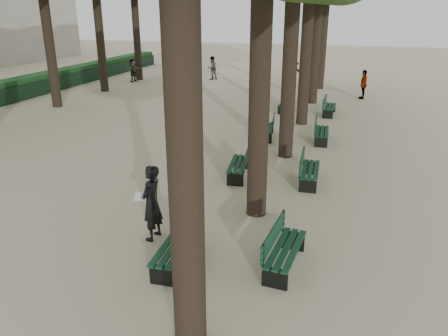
# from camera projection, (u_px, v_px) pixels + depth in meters

# --- Properties ---
(ground) EXTENTS (120.00, 120.00, 0.00)m
(ground) POSITION_uv_depth(u_px,v_px,m) (158.00, 264.00, 9.41)
(ground) COLOR beige
(ground) RESTS_ON ground
(bench_left_0) EXTENTS (0.66, 1.83, 0.92)m
(bench_left_0) POSITION_uv_depth(u_px,v_px,m) (175.00, 253.00, 9.30)
(bench_left_0) COLOR black
(bench_left_0) RESTS_ON ground
(bench_left_1) EXTENTS (0.78, 1.86, 0.92)m
(bench_left_1) POSITION_uv_depth(u_px,v_px,m) (238.00, 169.00, 14.12)
(bench_left_1) COLOR black
(bench_left_1) RESTS_ON ground
(bench_left_2) EXTENTS (0.81, 1.86, 0.92)m
(bench_left_2) POSITION_uv_depth(u_px,v_px,m) (267.00, 132.00, 18.36)
(bench_left_2) COLOR black
(bench_left_2) RESTS_ON ground
(bench_left_3) EXTENTS (0.65, 1.82, 0.92)m
(bench_left_3) POSITION_uv_depth(u_px,v_px,m) (286.00, 106.00, 23.07)
(bench_left_3) COLOR black
(bench_left_3) RESTS_ON ground
(bench_right_0) EXTENTS (0.73, 1.84, 0.92)m
(bench_right_0) POSITION_uv_depth(u_px,v_px,m) (285.00, 256.00, 9.18)
(bench_right_0) COLOR black
(bench_right_0) RESTS_ON ground
(bench_right_1) EXTENTS (0.65, 1.82, 0.92)m
(bench_right_1) POSITION_uv_depth(u_px,v_px,m) (309.00, 175.00, 13.63)
(bench_right_1) COLOR black
(bench_right_1) RESTS_ON ground
(bench_right_2) EXTENTS (0.67, 1.83, 0.92)m
(bench_right_2) POSITION_uv_depth(u_px,v_px,m) (321.00, 135.00, 17.83)
(bench_right_2) COLOR black
(bench_right_2) RESTS_ON ground
(bench_right_3) EXTENTS (0.62, 1.81, 0.92)m
(bench_right_3) POSITION_uv_depth(u_px,v_px,m) (329.00, 110.00, 22.25)
(bench_right_3) COLOR black
(bench_right_3) RESTS_ON ground
(man_with_map) EXTENTS (0.65, 0.77, 1.84)m
(man_with_map) POSITION_uv_depth(u_px,v_px,m) (152.00, 203.00, 10.14)
(man_with_map) COLOR black
(man_with_map) RESTS_ON ground
(pedestrian_c) EXTENTS (0.43, 1.03, 1.71)m
(pedestrian_c) POSITION_uv_depth(u_px,v_px,m) (364.00, 84.00, 26.07)
(pedestrian_c) COLOR #262628
(pedestrian_c) RESTS_ON ground
(pedestrian_b) EXTENTS (1.12, 0.38, 1.72)m
(pedestrian_b) POSITION_uv_depth(u_px,v_px,m) (294.00, 73.00, 30.65)
(pedestrian_b) COLOR #262628
(pedestrian_b) RESTS_ON ground
(pedestrian_e) EXTENTS (0.62, 1.56, 1.65)m
(pedestrian_e) POSITION_uv_depth(u_px,v_px,m) (133.00, 71.00, 32.03)
(pedestrian_e) COLOR #262628
(pedestrian_e) RESTS_ON ground
(pedestrian_a) EXTENTS (0.73, 0.89, 1.72)m
(pedestrian_a) POSITION_uv_depth(u_px,v_px,m) (212.00, 68.00, 33.08)
(pedestrian_a) COLOR #262628
(pedestrian_a) RESTS_ON ground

